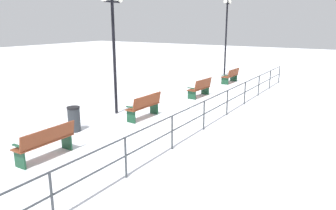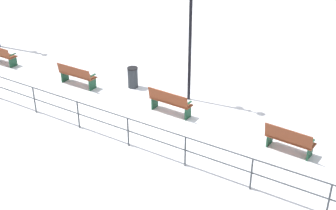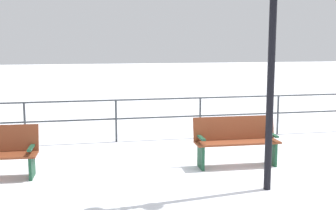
{
  "view_description": "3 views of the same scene",
  "coord_description": "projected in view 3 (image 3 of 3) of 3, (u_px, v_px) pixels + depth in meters",
  "views": [
    {
      "loc": [
        -7.06,
        9.62,
        3.58
      ],
      "look_at": [
        -1.63,
        0.92,
        0.96
      ],
      "focal_mm": 34.45,
      "sensor_mm": 36.0,
      "label": 1
    },
    {
      "loc": [
        -12.36,
        -7.7,
        8.0
      ],
      "look_at": [
        -0.85,
        -0.46,
        0.87
      ],
      "focal_mm": 48.87,
      "sensor_mm": 36.0,
      "label": 2
    },
    {
      "loc": [
        7.67,
        -2.95,
        2.39
      ],
      "look_at": [
        -1.15,
        -1.11,
        1.06
      ],
      "focal_mm": 45.84,
      "sensor_mm": 36.0,
      "label": 3
    }
  ],
  "objects": [
    {
      "name": "waterfront_railing",
      "position": [
        200.0,
        110.0,
        10.7
      ],
      "size": [
        0.05,
        21.06,
        1.03
      ],
      "color": "#383D42",
      "rests_on": "ground"
    },
    {
      "name": "ground_plane",
      "position": [
        235.0,
        165.0,
        8.38
      ],
      "size": [
        80.0,
        80.0,
        0.0
      ],
      "primitive_type": "plane",
      "color": "white",
      "rests_on": "ground"
    },
    {
      "name": "bench_third",
      "position": [
        236.0,
        140.0,
        8.31
      ],
      "size": [
        0.52,
        1.65,
        0.95
      ],
      "rotation": [
        0.0,
        0.0,
        -0.03
      ],
      "color": "brown",
      "rests_on": "ground"
    }
  ]
}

